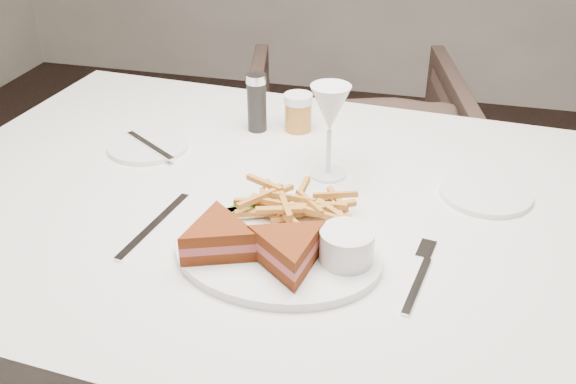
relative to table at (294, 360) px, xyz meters
The scene contains 3 objects.
table is the anchor object (origin of this frame).
chair_far 1.00m from the table, 92.59° to the left, with size 0.68×0.63×0.70m, color #4A362D.
table_setting 0.42m from the table, 85.80° to the right, with size 0.81×0.66×0.18m.
Camera 1 is at (-0.10, -0.82, 1.33)m, focal length 40.00 mm.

